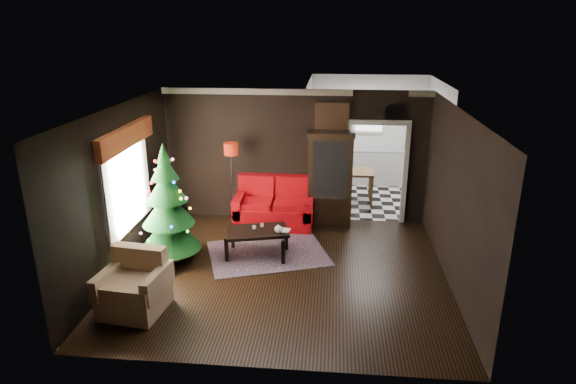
# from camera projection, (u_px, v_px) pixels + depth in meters

# --- Properties ---
(floor) EXTENTS (5.50, 5.50, 0.00)m
(floor) POSITION_uv_depth(u_px,v_px,m) (283.00, 272.00, 8.51)
(floor) COLOR black
(floor) RESTS_ON ground
(ceiling) EXTENTS (5.50, 5.50, 0.00)m
(ceiling) POSITION_uv_depth(u_px,v_px,m) (283.00, 110.00, 7.59)
(ceiling) COLOR white
(ceiling) RESTS_ON ground
(wall_back) EXTENTS (5.50, 0.00, 5.50)m
(wall_back) POSITION_uv_depth(u_px,v_px,m) (295.00, 156.00, 10.40)
(wall_back) COLOR black
(wall_back) RESTS_ON ground
(wall_front) EXTENTS (5.50, 0.00, 5.50)m
(wall_front) POSITION_uv_depth(u_px,v_px,m) (261.00, 267.00, 5.70)
(wall_front) COLOR black
(wall_front) RESTS_ON ground
(wall_left) EXTENTS (0.00, 5.50, 5.50)m
(wall_left) POSITION_uv_depth(u_px,v_px,m) (120.00, 190.00, 8.29)
(wall_left) COLOR black
(wall_left) RESTS_ON ground
(wall_right) EXTENTS (0.00, 5.50, 5.50)m
(wall_right) POSITION_uv_depth(u_px,v_px,m) (456.00, 201.00, 7.81)
(wall_right) COLOR black
(wall_right) RESTS_ON ground
(doorway) EXTENTS (1.10, 0.10, 2.10)m
(doorway) POSITION_uv_depth(u_px,v_px,m) (376.00, 174.00, 10.37)
(doorway) COLOR silver
(doorway) RESTS_ON ground
(left_window) EXTENTS (0.05, 1.60, 1.40)m
(left_window) POSITION_uv_depth(u_px,v_px,m) (127.00, 184.00, 8.46)
(left_window) COLOR white
(left_window) RESTS_ON wall_left
(valance) EXTENTS (0.12, 2.10, 0.35)m
(valance) POSITION_uv_depth(u_px,v_px,m) (126.00, 137.00, 8.19)
(valance) COLOR maroon
(valance) RESTS_ON wall_left
(kitchen_floor) EXTENTS (3.00, 3.00, 0.00)m
(kitchen_floor) POSITION_uv_depth(u_px,v_px,m) (369.00, 197.00, 12.12)
(kitchen_floor) COLOR silver
(kitchen_floor) RESTS_ON ground
(kitchen_window) EXTENTS (0.70, 0.06, 0.70)m
(kitchen_window) POSITION_uv_depth(u_px,v_px,m) (369.00, 118.00, 12.93)
(kitchen_window) COLOR white
(kitchen_window) RESTS_ON ground
(rug) EXTENTS (2.49, 2.14, 0.01)m
(rug) POSITION_uv_depth(u_px,v_px,m) (268.00, 253.00, 9.18)
(rug) COLOR #5C3E50
(rug) RESTS_ON ground
(loveseat) EXTENTS (1.70, 0.90, 1.00)m
(loveseat) POSITION_uv_depth(u_px,v_px,m) (274.00, 203.00, 10.31)
(loveseat) COLOR #870906
(loveseat) RESTS_ON ground
(curio_cabinet) EXTENTS (0.90, 0.45, 1.90)m
(curio_cabinet) POSITION_uv_depth(u_px,v_px,m) (330.00, 181.00, 10.27)
(curio_cabinet) COLOR black
(curio_cabinet) RESTS_ON ground
(floor_lamp) EXTENTS (0.40, 0.40, 1.86)m
(floor_lamp) POSITION_uv_depth(u_px,v_px,m) (232.00, 187.00, 10.28)
(floor_lamp) COLOR black
(floor_lamp) RESTS_ON ground
(christmas_tree) EXTENTS (1.18, 1.18, 2.08)m
(christmas_tree) POSITION_uv_depth(u_px,v_px,m) (168.00, 205.00, 8.63)
(christmas_tree) COLOR black
(christmas_tree) RESTS_ON ground
(armchair) EXTENTS (0.99, 0.99, 0.90)m
(armchair) POSITION_uv_depth(u_px,v_px,m) (133.00, 283.00, 7.22)
(armchair) COLOR #C3B88D
(armchair) RESTS_ON ground
(coffee_table) EXTENTS (1.24, 0.92, 0.50)m
(coffee_table) POSITION_uv_depth(u_px,v_px,m) (257.00, 243.00, 9.03)
(coffee_table) COLOR black
(coffee_table) RESTS_ON rug
(teapot) EXTENTS (0.20, 0.20, 0.15)m
(teapot) POSITION_uv_depth(u_px,v_px,m) (278.00, 229.00, 8.79)
(teapot) COLOR white
(teapot) RESTS_ON coffee_table
(cup_a) EXTENTS (0.07, 0.07, 0.05)m
(cup_a) POSITION_uv_depth(u_px,v_px,m) (262.00, 225.00, 9.10)
(cup_a) COLOR silver
(cup_a) RESTS_ON coffee_table
(cup_b) EXTENTS (0.07, 0.07, 0.06)m
(cup_b) POSITION_uv_depth(u_px,v_px,m) (254.00, 227.00, 9.00)
(cup_b) COLOR white
(cup_b) RESTS_ON coffee_table
(book) EXTENTS (0.16, 0.04, 0.21)m
(book) POSITION_uv_depth(u_px,v_px,m) (281.00, 225.00, 8.90)
(book) COLOR #80684E
(book) RESTS_ON coffee_table
(wall_clock) EXTENTS (0.32, 0.32, 0.06)m
(wall_clock) POSITION_uv_depth(u_px,v_px,m) (392.00, 112.00, 9.86)
(wall_clock) COLOR silver
(wall_clock) RESTS_ON wall_back
(painting) EXTENTS (0.62, 0.05, 0.52)m
(painting) POSITION_uv_depth(u_px,v_px,m) (332.00, 117.00, 10.02)
(painting) COLOR tan
(painting) RESTS_ON wall_back
(kitchen_counter) EXTENTS (1.80, 0.60, 0.90)m
(kitchen_counter) POSITION_uv_depth(u_px,v_px,m) (367.00, 166.00, 13.11)
(kitchen_counter) COLOR beige
(kitchen_counter) RESTS_ON ground
(kitchen_table) EXTENTS (0.70, 0.70, 0.75)m
(kitchen_table) POSITION_uv_depth(u_px,v_px,m) (358.00, 186.00, 11.74)
(kitchen_table) COLOR brown
(kitchen_table) RESTS_ON ground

